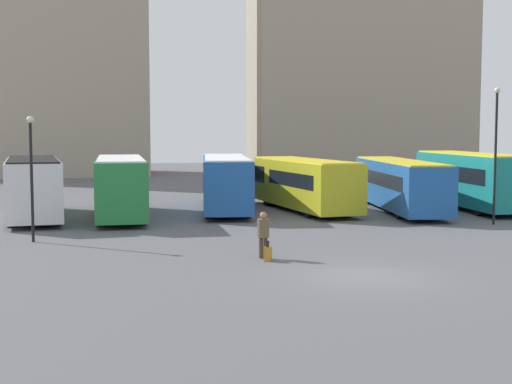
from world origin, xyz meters
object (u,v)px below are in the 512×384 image
at_px(bus_3, 304,183).
at_px(lamp_post_1, 496,146).
at_px(bus_4, 399,183).
at_px(lamp_post_2, 31,167).
at_px(bus_1, 121,185).
at_px(bus_5, 470,178).
at_px(suitcase, 268,253).
at_px(bus_0, 33,186).
at_px(traveler, 263,231).
at_px(bus_2, 226,181).

xyz_separation_m(bus_3, lamp_post_1, (7.62, -7.44, 2.22)).
distance_m(bus_4, lamp_post_2, 20.73).
xyz_separation_m(bus_1, bus_5, (19.96, 1.07, 0.06)).
relative_size(bus_1, bus_3, 0.94).
height_order(bus_5, suitcase, bus_5).
relative_size(bus_1, bus_5, 0.91).
xyz_separation_m(lamp_post_1, lamp_post_2, (-21.17, -1.94, -0.77)).
height_order(bus_1, bus_5, bus_5).
bearing_deg(bus_0, traveler, -152.29).
bearing_deg(bus_4, lamp_post_2, 120.10).
relative_size(bus_4, bus_5, 1.15).
xyz_separation_m(suitcase, lamp_post_1, (12.50, 7.67, 3.55)).
height_order(bus_2, suitcase, bus_2).
bearing_deg(lamp_post_1, bus_0, 164.47).
relative_size(bus_3, lamp_post_2, 2.09).
distance_m(bus_5, suitcase, 20.71).
distance_m(bus_5, traveler, 20.38).
bearing_deg(bus_1, bus_0, 83.57).
bearing_deg(bus_0, lamp_post_1, -113.72).
relative_size(bus_0, suitcase, 14.03).
height_order(bus_0, bus_3, bus_0).
height_order(bus_4, bus_5, bus_5).
height_order(bus_0, bus_1, bus_1).
bearing_deg(bus_5, bus_4, 95.62).
xyz_separation_m(bus_2, bus_5, (14.16, -1.25, 0.09)).
height_order(suitcase, lamp_post_2, lamp_post_2).
relative_size(bus_3, lamp_post_1, 1.62).
bearing_deg(bus_1, suitcase, -160.33).
bearing_deg(bus_2, bus_3, -93.76).
relative_size(suitcase, lamp_post_2, 0.14).
xyz_separation_m(bus_3, bus_5, (9.77, -0.54, 0.17)).
height_order(bus_0, traveler, bus_0).
relative_size(bus_4, lamp_post_2, 2.47).
bearing_deg(traveler, bus_0, 55.70).
bearing_deg(bus_4, bus_1, 98.58).
bearing_deg(bus_5, bus_2, 86.63).
relative_size(bus_1, bus_4, 0.80).
distance_m(bus_1, traveler, 14.01).
height_order(bus_3, lamp_post_2, lamp_post_2).
height_order(bus_3, bus_5, bus_5).
bearing_deg(bus_5, lamp_post_2, 112.42).
bearing_deg(bus_3, bus_1, 90.02).
distance_m(bus_0, bus_1, 4.45).
xyz_separation_m(bus_0, lamp_post_1, (22.24, -6.18, 2.12)).
bearing_deg(traveler, lamp_post_2, 78.50).
bearing_deg(traveler, bus_2, 17.65).
bearing_deg(bus_0, bus_4, -97.02).
bearing_deg(bus_2, suitcase, -176.40).
distance_m(traveler, suitcase, 0.89).
bearing_deg(bus_1, bus_4, -88.97).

